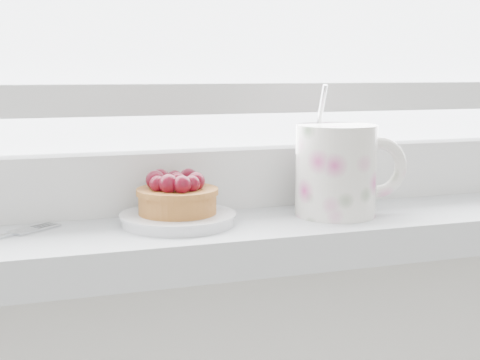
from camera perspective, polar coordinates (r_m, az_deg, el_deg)
name	(u,v)px	position (r m, az deg, el deg)	size (l,w,h in m)	color
saucer	(178,219)	(0.72, -5.33, -3.32)	(0.12, 0.12, 0.01)	silver
raspberry_tart	(177,195)	(0.71, -5.39, -1.25)	(0.09, 0.09, 0.05)	brown
floral_mug	(339,168)	(0.76, 8.44, 1.00)	(0.14, 0.10, 0.15)	silver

